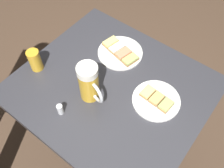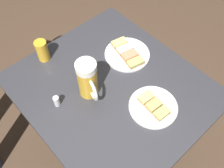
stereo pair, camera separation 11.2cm
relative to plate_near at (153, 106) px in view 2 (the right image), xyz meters
The scene contains 7 objects.
ground_plane 0.79m from the plate_near, 73.83° to the right, with size 6.00×6.00×0.00m, color #4C3828.
cafe_table 0.26m from the plate_near, 73.83° to the right, with size 0.74×0.83×0.75m.
plate_near is the anchor object (origin of this frame).
plate_far 0.31m from the plate_near, 113.52° to the right, with size 0.22×0.22×0.03m.
beer_mug 0.30m from the plate_near, 57.84° to the right, with size 0.09×0.15×0.19m.
beer_glass_small 0.58m from the plate_near, 71.00° to the right, with size 0.06×0.06×0.11m, color gold.
salt_shaker 0.41m from the plate_near, 44.31° to the right, with size 0.03×0.03×0.05m, color silver.
Camera 2 is at (0.43, 0.48, 1.70)m, focal length 40.62 mm.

